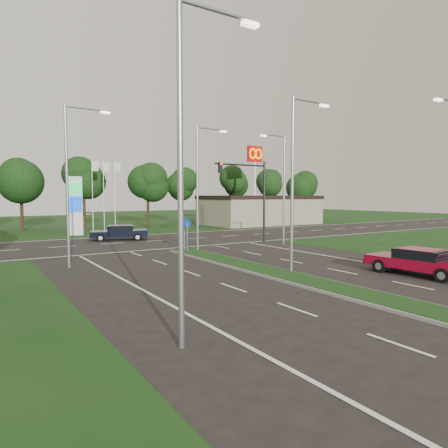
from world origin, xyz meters
TOP-DOWN VIEW (x-y plane):
  - ground at (0.00, 0.00)m, footprint 160.00×160.00m
  - verge_far at (0.00, 55.00)m, footprint 160.00×50.00m
  - cross_road at (0.00, 24.00)m, footprint 160.00×12.00m
  - median_kerb at (0.00, 4.00)m, footprint 2.00×26.00m
  - commercial_building at (22.00, 36.00)m, footprint 16.00×9.00m
  - streetlight_median_near at (1.00, 6.00)m, footprint 2.53×0.22m
  - streetlight_median_far at (1.00, 16.00)m, footprint 2.53×0.22m
  - streetlight_left_near at (-8.30, 0.00)m, footprint 2.53×0.22m
  - streetlight_left_far at (-8.30, 14.00)m, footprint 2.53×0.22m
  - streetlight_right_far at (8.80, 16.00)m, footprint 2.53×0.22m
  - traffic_signal at (7.19, 18.00)m, footprint 5.10×0.42m
  - median_signs at (0.00, 16.40)m, footprint 1.16×1.76m
  - gas_pylon at (-3.79, 33.05)m, footprint 5.80×1.26m
  - mcdonalds_sign at (18.00, 31.97)m, footprint 2.20×0.47m
  - treeline_far at (0.10, 39.93)m, footprint 6.00×6.00m
  - red_sedan at (6.00, 2.23)m, footprint 2.42×5.10m
  - navy_sedan at (-1.65, 26.22)m, footprint 5.37×3.54m

SIDE VIEW (x-z plane):
  - ground at x=0.00m, z-range 0.00..0.00m
  - verge_far at x=0.00m, z-range -0.01..0.01m
  - cross_road at x=0.00m, z-range -0.01..0.01m
  - median_kerb at x=0.00m, z-range 0.00..0.12m
  - red_sedan at x=6.00m, z-range 0.05..1.41m
  - navy_sedan at x=-1.65m, z-range 0.05..1.42m
  - median_signs at x=0.00m, z-range 0.52..2.90m
  - commercial_building at x=22.00m, z-range 0.00..4.00m
  - gas_pylon at x=-3.79m, z-range -0.80..7.20m
  - traffic_signal at x=7.19m, z-range 1.15..8.15m
  - streetlight_median_near at x=1.00m, z-range 0.58..9.58m
  - streetlight_median_far at x=1.00m, z-range 0.58..9.58m
  - streetlight_left_near at x=-8.30m, z-range 0.58..9.58m
  - streetlight_left_far at x=-8.30m, z-range 0.58..9.58m
  - streetlight_right_far at x=8.80m, z-range 0.58..9.58m
  - treeline_far at x=0.10m, z-range 1.88..11.78m
  - mcdonalds_sign at x=18.00m, z-range 2.79..13.19m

